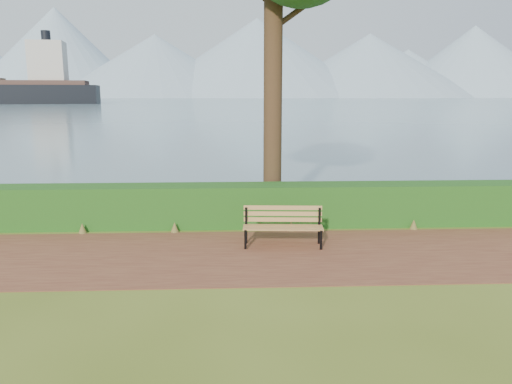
{
  "coord_description": "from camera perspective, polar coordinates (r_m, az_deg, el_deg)",
  "views": [
    {
      "loc": [
        0.27,
        -9.14,
        3.15
      ],
      "look_at": [
        0.74,
        1.2,
        1.1
      ],
      "focal_mm": 35.0,
      "sensor_mm": 36.0,
      "label": 1
    }
  ],
  "objects": [
    {
      "name": "ground",
      "position": [
        9.67,
        -4.1,
        -7.84
      ],
      "size": [
        140.0,
        140.0,
        0.0
      ],
      "primitive_type": "plane",
      "color": "#4F5E1A",
      "rests_on": "ground"
    },
    {
      "name": "path",
      "position": [
        9.95,
        -4.06,
        -7.25
      ],
      "size": [
        40.0,
        3.4,
        0.01
      ],
      "primitive_type": "cube",
      "color": "brown",
      "rests_on": "ground"
    },
    {
      "name": "hedge",
      "position": [
        12.04,
        -3.82,
        -1.54
      ],
      "size": [
        32.0,
        0.85,
        1.0
      ],
      "primitive_type": "cube",
      "color": "#1D4E16",
      "rests_on": "ground"
    },
    {
      "name": "water",
      "position": [
        269.16,
        -2.69,
        10.53
      ],
      "size": [
        700.0,
        510.0,
        0.0
      ],
      "primitive_type": "cube",
      "color": "slate",
      "rests_on": "ground"
    },
    {
      "name": "mountains",
      "position": [
        416.02,
        -4.02,
        14.57
      ],
      "size": [
        585.0,
        190.0,
        70.0
      ],
      "color": "#859FB1",
      "rests_on": "ground"
    },
    {
      "name": "bench",
      "position": [
        10.46,
        3.09,
        -3.61
      ],
      "size": [
        1.68,
        0.6,
        0.83
      ],
      "rotation": [
        0.0,
        0.0,
        -0.07
      ],
      "color": "black",
      "rests_on": "ground"
    }
  ]
}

